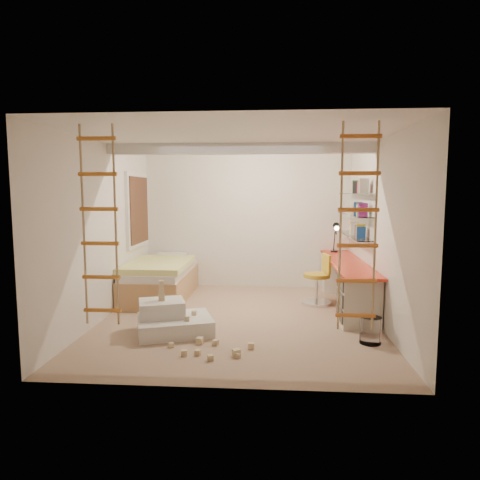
# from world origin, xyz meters

# --- Properties ---
(floor) EXTENTS (4.50, 4.50, 0.00)m
(floor) POSITION_xyz_m (0.00, 0.00, 0.00)
(floor) COLOR tan
(floor) RESTS_ON ground
(ceiling_beam) EXTENTS (4.00, 0.18, 0.16)m
(ceiling_beam) POSITION_xyz_m (0.00, 0.30, 2.52)
(ceiling_beam) COLOR white
(ceiling_beam) RESTS_ON ceiling
(window_frame) EXTENTS (0.06, 1.15, 1.35)m
(window_frame) POSITION_xyz_m (-1.97, 1.50, 1.55)
(window_frame) COLOR white
(window_frame) RESTS_ON wall_left
(window_blind) EXTENTS (0.02, 1.00, 1.20)m
(window_blind) POSITION_xyz_m (-1.93, 1.50, 1.55)
(window_blind) COLOR #4C2D1E
(window_blind) RESTS_ON window_frame
(rope_ladder_left) EXTENTS (0.41, 0.04, 2.13)m
(rope_ladder_left) POSITION_xyz_m (-1.35, -1.75, 1.52)
(rope_ladder_left) COLOR orange
(rope_ladder_left) RESTS_ON ceiling
(rope_ladder_right) EXTENTS (0.41, 0.04, 2.13)m
(rope_ladder_right) POSITION_xyz_m (1.35, -1.75, 1.52)
(rope_ladder_right) COLOR orange
(rope_ladder_right) RESTS_ON ceiling
(waste_bin) EXTENTS (0.27, 0.27, 0.33)m
(waste_bin) POSITION_xyz_m (1.71, -0.90, 0.17)
(waste_bin) COLOR white
(waste_bin) RESTS_ON floor
(desk) EXTENTS (0.56, 2.80, 0.75)m
(desk) POSITION_xyz_m (1.72, 0.86, 0.40)
(desk) COLOR red
(desk) RESTS_ON floor
(shelves) EXTENTS (0.25, 1.80, 0.71)m
(shelves) POSITION_xyz_m (1.87, 1.13, 1.50)
(shelves) COLOR white
(shelves) RESTS_ON wall_right
(bed) EXTENTS (1.02, 2.00, 0.69)m
(bed) POSITION_xyz_m (-1.48, 1.23, 0.33)
(bed) COLOR #AD7F51
(bed) RESTS_ON floor
(task_lamp) EXTENTS (0.14, 0.36, 0.57)m
(task_lamp) POSITION_xyz_m (1.67, 1.82, 1.14)
(task_lamp) COLOR black
(task_lamp) RESTS_ON desk
(swivel_chair) EXTENTS (0.60, 0.60, 0.84)m
(swivel_chair) POSITION_xyz_m (1.26, 0.95, 0.31)
(swivel_chair) COLOR gold
(swivel_chair) RESTS_ON floor
(play_platform) EXTENTS (1.15, 1.02, 0.43)m
(play_platform) POSITION_xyz_m (-0.86, -0.66, 0.17)
(play_platform) COLOR silver
(play_platform) RESTS_ON floor
(toy_blocks) EXTENTS (1.35, 1.09, 0.70)m
(toy_blocks) POSITION_xyz_m (-0.49, -1.08, 0.19)
(toy_blocks) COLOR #CCB284
(toy_blocks) RESTS_ON floor
(books) EXTENTS (0.14, 0.70, 0.92)m
(books) POSITION_xyz_m (1.87, 1.13, 1.62)
(books) COLOR #194CA5
(books) RESTS_ON shelves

